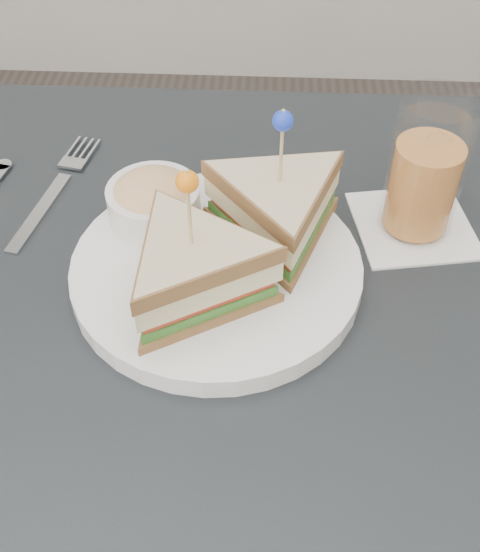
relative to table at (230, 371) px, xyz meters
name	(u,v)px	position (x,y,z in m)	size (l,w,h in m)	color
table	(230,371)	(0.00, 0.00, 0.00)	(0.80, 0.80, 0.75)	black
plate_meal	(224,242)	(-0.01, 0.06, 0.12)	(0.31, 0.30, 0.16)	white
cutlery_fork	(58,186)	(-0.20, 0.19, 0.08)	(0.06, 0.20, 0.01)	silver
drink_set	(425,175)	(0.19, 0.14, 0.14)	(0.14, 0.14, 0.15)	white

